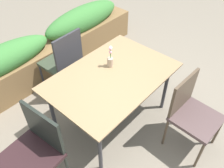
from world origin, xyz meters
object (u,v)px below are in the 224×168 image
flower_vase (110,59)px  planter_box (49,49)px  chair_far_side (64,60)px  dining_table (112,79)px  chair_end_left (34,150)px  chair_near_right (191,111)px

flower_vase → planter_box: flower_vase is taller
chair_far_side → planter_box: 0.62m
dining_table → chair_far_side: 0.85m
dining_table → chair_far_side: (-0.02, 0.84, -0.15)m
chair_end_left → planter_box: 1.86m
dining_table → planter_box: bearing=83.9°
chair_far_side → flower_vase: size_ratio=3.73×
dining_table → planter_box: 1.45m
chair_far_side → flower_vase: bearing=-81.6°
chair_far_side → planter_box: bearing=71.9°
flower_vase → chair_near_right: bearing=-77.7°
planter_box → chair_near_right: bearing=-85.6°
chair_end_left → chair_far_side: bearing=-56.7°
chair_near_right → flower_vase: (-0.21, 0.97, 0.32)m
dining_table → flower_vase: flower_vase is taller
planter_box → chair_end_left: bearing=-130.9°
dining_table → chair_near_right: size_ratio=1.58×
dining_table → chair_near_right: bearing=-69.0°
chair_near_right → planter_box: size_ratio=0.27×
chair_end_left → flower_vase: size_ratio=3.49×
flower_vase → dining_table: bearing=-131.6°
chair_far_side → chair_near_right: size_ratio=1.08×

